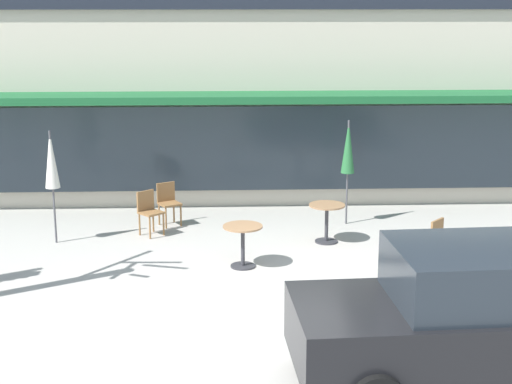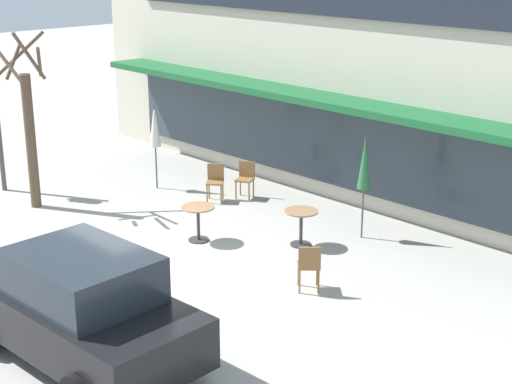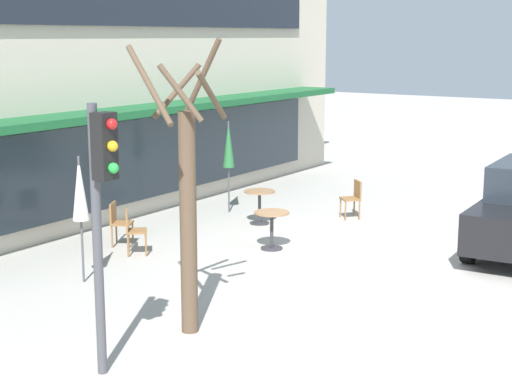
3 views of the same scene
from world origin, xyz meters
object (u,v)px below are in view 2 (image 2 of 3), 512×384
patio_umbrella_green_folded (365,164)px  patio_umbrella_cream_folded (155,126)px  cafe_chair_2 (215,179)px  cafe_chair_1 (246,177)px  parked_sedan (79,307)px  cafe_table_near_wall (301,222)px  cafe_chair_0 (309,264)px  street_tree (29,128)px  cafe_table_streetside (198,217)px

patio_umbrella_green_folded → patio_umbrella_cream_folded: size_ratio=1.00×
patio_umbrella_green_folded → cafe_chair_2: 4.26m
cafe_chair_1 → parked_sedan: size_ratio=0.21×
cafe_table_near_wall → cafe_chair_1: 3.43m
patio_umbrella_green_folded → cafe_chair_0: patio_umbrella_green_folded is taller
parked_sedan → street_tree: (-7.03, 3.03, 1.02)m
cafe_table_streetside → patio_umbrella_green_folded: patio_umbrella_green_folded is taller
cafe_chair_1 → parked_sedan: 8.25m
cafe_chair_1 → parked_sedan: (4.11, -7.14, 0.35)m
cafe_table_streetside → cafe_chair_2: bearing=131.9°
patio_umbrella_cream_folded → cafe_chair_1: bearing=28.6°
cafe_table_streetside → cafe_chair_2: 2.73m
cafe_chair_0 → cafe_chair_2: size_ratio=1.00×
parked_sedan → cafe_chair_0: bearing=81.0°
cafe_chair_0 → parked_sedan: (-0.68, -4.27, 0.35)m
cafe_chair_0 → street_tree: (-7.71, -1.23, 1.37)m
cafe_table_near_wall → cafe_chair_1: cafe_chair_1 is taller
patio_umbrella_green_folded → parked_sedan: patio_umbrella_green_folded is taller
cafe_table_streetside → cafe_chair_2: cafe_chair_2 is taller
street_tree → patio_umbrella_cream_folded: bearing=74.6°
street_tree → cafe_table_near_wall: bearing=24.4°
patio_umbrella_cream_folded → cafe_chair_2: bearing=14.5°
patio_umbrella_green_folded → cafe_chair_2: patio_umbrella_green_folded is taller
cafe_chair_1 → cafe_chair_2: (-0.34, -0.69, 0.00)m
cafe_chair_0 → street_tree: size_ratio=0.21×
cafe_table_streetside → parked_sedan: parked_sedan is taller
cafe_table_streetside → patio_umbrella_cream_folded: size_ratio=0.35×
cafe_table_streetside → cafe_chair_1: cafe_chair_1 is taller
cafe_chair_2 → patio_umbrella_green_folded: bearing=8.5°
cafe_table_near_wall → cafe_chair_1: (-3.15, 1.35, 0.01)m
patio_umbrella_cream_folded → street_tree: 3.08m
cafe_chair_0 → parked_sedan: 4.33m
cafe_table_streetside → cafe_chair_1: 3.10m
cafe_table_near_wall → cafe_chair_0: cafe_chair_0 is taller
patio_umbrella_cream_folded → cafe_table_streetside: bearing=-23.7°
cafe_table_streetside → cafe_chair_1: bearing=118.6°
cafe_table_near_wall → cafe_chair_0: (1.64, -1.53, 0.01)m
cafe_table_near_wall → patio_umbrella_cream_folded: size_ratio=0.35×
cafe_chair_1 → cafe_chair_2: size_ratio=1.00×
cafe_chair_2 → cafe_chair_1: bearing=63.9°
street_tree → cafe_table_streetside: bearing=17.4°
cafe_chair_0 → cafe_chair_1: (-4.79, 2.87, 0.00)m
parked_sedan → cafe_chair_2: bearing=124.6°
cafe_table_near_wall → cafe_chair_2: 3.55m
cafe_table_near_wall → street_tree: size_ratio=0.18×
cafe_table_streetside → cafe_chair_2: size_ratio=0.85×
patio_umbrella_green_folded → street_tree: bearing=-148.8°
patio_umbrella_cream_folded → parked_sedan: 8.67m
patio_umbrella_cream_folded → cafe_chair_2: (1.77, 0.46, -1.10)m
cafe_table_streetside → street_tree: size_ratio=0.18×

